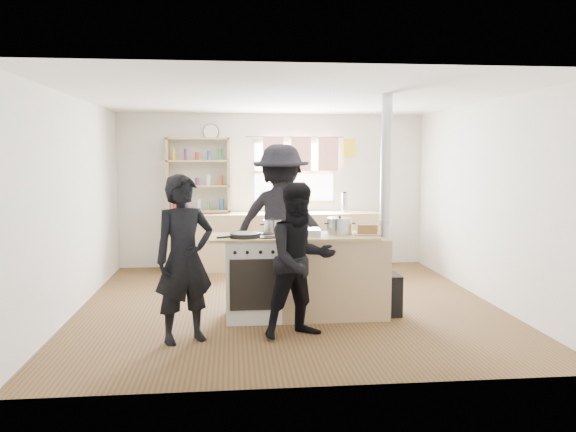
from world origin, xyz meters
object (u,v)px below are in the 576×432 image
Objects in this scene: bread_board at (367,231)px; cooking_island at (306,276)px; thermos at (344,203)px; person_near_left at (184,259)px; person_far at (281,221)px; skillet_greens at (245,235)px; flue_heater at (384,258)px; stockpot_counter at (340,226)px; person_near_right at (301,260)px; stockpot_stove at (272,226)px; roast_tray at (304,232)px.

cooking_island is at bearing 174.68° from bread_board.
thermos is at bearing 70.18° from cooking_island.
person_far reaches higher than person_near_left.
skillet_greens is at bearing -120.27° from thermos.
skillet_greens is at bearing -176.16° from flue_heater.
thermos is 3.00m from cooking_island.
thermos is 1.09× the size of stockpot_counter.
cooking_island is 0.85m from bread_board.
cooking_island is 0.79× the size of flue_heater.
cooking_island is 1.01× the size of person_far.
person_near_right is at bearing -24.41° from person_near_left.
person_far is (0.17, 0.77, -0.03)m from stockpot_stove.
stockpot_stove is at bearing 148.69° from cooking_island.
person_near_left reaches higher than stockpot_stove.
person_near_right is (0.54, -0.59, -0.18)m from skillet_greens.
person_near_right is at bearing -108.27° from thermos.
flue_heater is at bearing -91.97° from thermos.
roast_tray is 0.71m from bread_board.
flue_heater is (1.58, 0.11, -0.30)m from skillet_greens.
bread_board reaches higher than skillet_greens.
stockpot_counter is 0.18× the size of person_near_left.
person_near_left is at bearing 77.40° from person_far.
bread_board is 1.06m from person_near_right.
roast_tray is 0.42m from stockpot_counter.
person_near_left is at bearing -161.62° from flue_heater.
bread_board is at bearing -164.91° from flue_heater.
stockpot_counter is at bearing 6.88° from skillet_greens.
stockpot_counter is at bearing 6.53° from roast_tray.
stockpot_stove is 0.13× the size of person_near_left.
roast_tray reaches higher than skillet_greens.
person_near_right is (0.21, -0.92, -0.23)m from stockpot_stove.
thermos reaches higher than stockpot_stove.
cooking_island is at bearing -31.31° from stockpot_stove.
cooking_island is (-1.00, -2.77, -0.59)m from thermos.
person_near_right is (-1.05, -0.70, 0.12)m from flue_heater.
flue_heater is (1.26, -0.22, -0.35)m from stockpot_stove.
bread_board reaches higher than cooking_island.
flue_heater is 1.26m from person_near_right.
stockpot_counter is (-0.61, -2.75, -0.03)m from thermos.
skillet_greens is 0.88m from person_near_left.
roast_tray is at bearing 119.16° from person_far.
stockpot_stove reaches higher than cooking_island.
person_far is (1.09, 1.72, 0.16)m from person_near_left.
stockpot_stove is 0.73× the size of stockpot_counter.
person_near_left is (-1.26, -0.70, -0.15)m from roast_tray.
roast_tray is 1.04m from person_far.
cooking_island is 0.92m from flue_heater.
cooking_island is at bearing 9.10° from skillet_greens.
stockpot_stove reaches higher than roast_tray.
person_near_left is (-0.60, -0.62, -0.14)m from skillet_greens.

